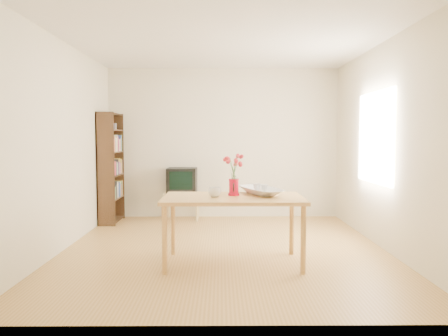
{
  "coord_description": "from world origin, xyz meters",
  "views": [
    {
      "loc": [
        -0.04,
        -5.41,
        1.4
      ],
      "look_at": [
        0.0,
        0.3,
        1.0
      ],
      "focal_mm": 35.0,
      "sensor_mm": 36.0,
      "label": 1
    }
  ],
  "objects_px": {
    "table": "(233,203)",
    "pitcher": "(234,188)",
    "bowl": "(261,174)",
    "television": "(182,180)",
    "mug": "(215,192)"
  },
  "relations": [
    {
      "from": "table",
      "to": "bowl",
      "type": "distance_m",
      "value": 0.48
    },
    {
      "from": "mug",
      "to": "television",
      "type": "height_order",
      "value": "television"
    },
    {
      "from": "table",
      "to": "pitcher",
      "type": "xyz_separation_m",
      "value": [
        0.01,
        0.1,
        0.16
      ]
    },
    {
      "from": "pitcher",
      "to": "mug",
      "type": "height_order",
      "value": "pitcher"
    },
    {
      "from": "pitcher",
      "to": "mug",
      "type": "relative_size",
      "value": 1.5
    },
    {
      "from": "pitcher",
      "to": "television",
      "type": "distance_m",
      "value": 2.66
    },
    {
      "from": "table",
      "to": "mug",
      "type": "xyz_separation_m",
      "value": [
        -0.2,
        -0.04,
        0.13
      ]
    },
    {
      "from": "table",
      "to": "bowl",
      "type": "height_order",
      "value": "bowl"
    },
    {
      "from": "mug",
      "to": "bowl",
      "type": "relative_size",
      "value": 0.28
    },
    {
      "from": "pitcher",
      "to": "bowl",
      "type": "height_order",
      "value": "bowl"
    },
    {
      "from": "pitcher",
      "to": "television",
      "type": "relative_size",
      "value": 0.41
    },
    {
      "from": "bowl",
      "to": "television",
      "type": "height_order",
      "value": "bowl"
    },
    {
      "from": "table",
      "to": "bowl",
      "type": "xyz_separation_m",
      "value": [
        0.32,
        0.18,
        0.3
      ]
    },
    {
      "from": "table",
      "to": "mug",
      "type": "bearing_deg",
      "value": -169.21
    },
    {
      "from": "mug",
      "to": "television",
      "type": "distance_m",
      "value": 2.73
    }
  ]
}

